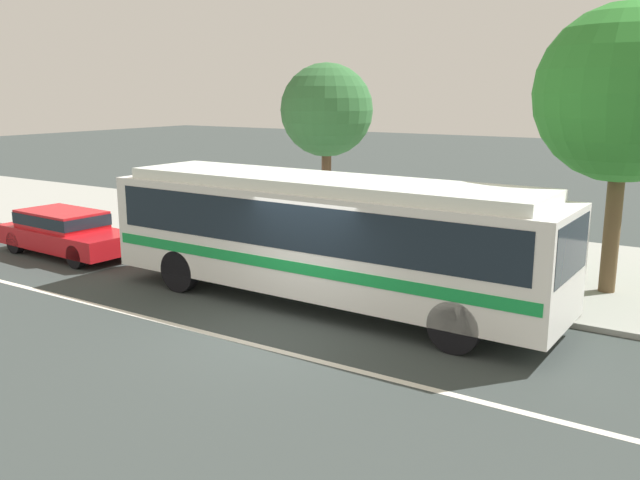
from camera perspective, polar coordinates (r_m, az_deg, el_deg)
The scene contains 9 objects.
ground_plane at distance 13.50m, azimuth -3.34°, elevation -7.78°, with size 120.00×120.00×0.00m, color #353C3B.
sidewalk_slab at distance 19.66m, azimuth 9.41°, elevation -1.28°, with size 60.00×8.00×0.12m, color #989992.
lane_stripe_center at distance 12.91m, azimuth -5.46°, elevation -8.78°, with size 56.00×0.16×0.01m, color silver.
transit_bus at distance 14.80m, azimuth 0.34°, elevation 0.71°, with size 10.57×2.66×2.84m.
sedan_behind_bus at distance 20.90m, azimuth -20.62°, elevation 0.76°, with size 4.58×1.98×1.29m.
pedestrian_waiting_near_sign at distance 17.47m, azimuth 3.82°, elevation 0.83°, with size 0.40×0.40×1.77m.
bus_stop_sign at distance 14.85m, azimuth 18.47°, elevation -0.13°, with size 0.13×0.44×2.29m.
street_tree_near_stop at distance 19.06m, azimuth 0.55°, elevation 10.77°, with size 2.56×2.56×5.31m.
street_tree_mid_block at distance 16.49m, azimuth 24.23°, elevation 11.10°, with size 3.89×3.89×6.43m.
Camera 1 is at (7.51, -10.21, 4.66)m, focal length 38.08 mm.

